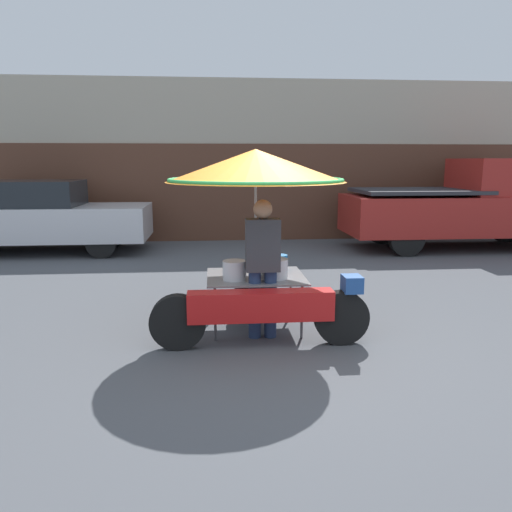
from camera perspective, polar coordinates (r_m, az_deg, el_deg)
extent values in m
plane|color=#4C4F54|center=(5.52, 3.55, -10.38)|extent=(36.00, 36.00, 0.00)
cube|color=#B2A893|center=(13.60, -1.73, 10.80)|extent=(28.00, 2.00, 3.96)
cube|color=#563323|center=(12.60, -1.44, 7.24)|extent=(23.80, 0.06, 2.40)
cylinder|color=black|center=(5.60, 9.73, -6.95)|extent=(0.60, 0.14, 0.60)
cylinder|color=black|center=(5.44, -8.93, -7.47)|extent=(0.60, 0.14, 0.60)
cube|color=red|center=(5.40, 0.55, -5.69)|extent=(1.57, 0.24, 0.32)
cube|color=#234C93|center=(5.52, 10.91, -3.14)|extent=(0.20, 0.24, 0.18)
cylinder|color=black|center=(6.34, -0.27, -4.95)|extent=(0.54, 0.14, 0.54)
cylinder|color=#515156|center=(5.72, 5.26, -6.34)|extent=(0.03, 0.03, 0.62)
cylinder|color=#515156|center=(6.50, 3.97, -4.19)|extent=(0.03, 0.03, 0.62)
cylinder|color=#515156|center=(5.63, -4.69, -6.61)|extent=(0.03, 0.03, 0.62)
cylinder|color=#515156|center=(6.43, -4.74, -4.39)|extent=(0.03, 0.03, 0.62)
cube|color=gray|center=(5.97, -0.04, -2.36)|extent=(1.16, 0.98, 0.02)
cylinder|color=#B2B2B7|center=(5.86, -0.04, 3.03)|extent=(0.03, 0.03, 1.11)
cone|color=orange|center=(5.81, -0.04, 10.30)|extent=(2.08, 2.08, 0.37)
torus|color=green|center=(5.81, -0.04, 8.66)|extent=(2.02, 2.02, 0.05)
cylinder|color=silver|center=(5.76, -2.47, -1.63)|extent=(0.27, 0.27, 0.22)
cylinder|color=silver|center=(5.82, 2.07, -1.44)|extent=(0.32, 0.32, 0.23)
cylinder|color=#1E6BB2|center=(6.24, 2.65, -0.76)|extent=(0.21, 0.21, 0.20)
cylinder|color=navy|center=(5.69, -0.15, -5.54)|extent=(0.14, 0.14, 0.78)
cylinder|color=navy|center=(5.71, 1.66, -5.49)|extent=(0.14, 0.14, 0.78)
cube|color=#38383D|center=(5.55, 0.78, 1.27)|extent=(0.38, 0.22, 0.59)
sphere|color=#A87A5B|center=(5.49, 0.79, 5.37)|extent=(0.21, 0.21, 0.21)
cylinder|color=black|center=(10.82, -17.27, 1.37)|extent=(0.61, 0.20, 0.61)
cylinder|color=black|center=(12.23, -15.86, 2.50)|extent=(0.61, 0.20, 0.61)
cube|color=silver|center=(11.85, -23.49, 3.52)|extent=(4.66, 1.71, 0.73)
cube|color=#1E2328|center=(11.87, -24.79, 6.52)|extent=(2.24, 1.50, 0.54)
cylinder|color=black|center=(13.84, 26.59, 2.96)|extent=(0.73, 0.24, 0.73)
cylinder|color=black|center=(11.00, 16.80, 1.88)|extent=(0.73, 0.24, 0.73)
cylinder|color=black|center=(12.48, 14.12, 3.04)|extent=(0.73, 0.24, 0.73)
cube|color=#A3231E|center=(12.33, 22.40, 4.46)|extent=(5.26, 1.88, 0.86)
cube|color=#A3231E|center=(12.68, 26.09, 8.13)|extent=(1.79, 1.73, 0.81)
cube|color=#2D2D33|center=(11.84, 18.02, 7.09)|extent=(2.74, 1.80, 0.08)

